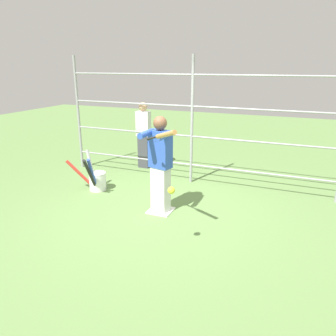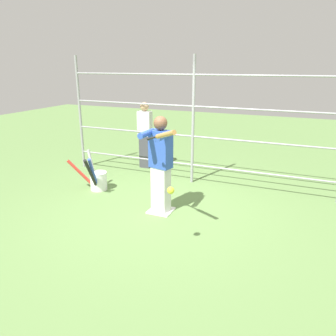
{
  "view_description": "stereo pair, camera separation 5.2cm",
  "coord_description": "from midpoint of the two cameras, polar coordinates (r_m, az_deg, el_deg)",
  "views": [
    {
      "loc": [
        -2.12,
        4.73,
        2.44
      ],
      "look_at": [
        -0.32,
        0.44,
        0.95
      ],
      "focal_mm": 35.0,
      "sensor_mm": 36.0,
      "label": 1
    },
    {
      "loc": [
        -2.16,
        4.71,
        2.44
      ],
      "look_at": [
        -0.32,
        0.44,
        0.95
      ],
      "focal_mm": 35.0,
      "sensor_mm": 36.0,
      "label": 2
    }
  ],
  "objects": [
    {
      "name": "ground_plane",
      "position": [
        5.73,
        -0.96,
        -7.49
      ],
      "size": [
        24.0,
        24.0,
        0.0
      ],
      "primitive_type": "plane",
      "color": "#608447"
    },
    {
      "name": "batter",
      "position": [
        5.4,
        -1.08,
        1.04
      ],
      "size": [
        0.41,
        0.62,
        1.65
      ],
      "color": "silver",
      "rests_on": "ground"
    },
    {
      "name": "fence_backstop",
      "position": [
        6.77,
        4.61,
        8.06
      ],
      "size": [
        5.72,
        0.06,
        2.62
      ],
      "color": "#939399",
      "rests_on": "ground"
    },
    {
      "name": "home_plate",
      "position": [
        5.73,
        -0.96,
        -7.4
      ],
      "size": [
        0.4,
        0.4,
        0.02
      ],
      "color": "white",
      "rests_on": "ground"
    },
    {
      "name": "baseball_bat_swinging",
      "position": [
        4.44,
        -0.52,
        5.74
      ],
      "size": [
        0.68,
        0.56,
        0.3
      ],
      "color": "black"
    },
    {
      "name": "bat_bucket",
      "position": [
        6.72,
        -12.08,
        -1.91
      ],
      "size": [
        0.72,
        0.73,
        0.81
      ],
      "color": "white",
      "rests_on": "ground"
    },
    {
      "name": "softball_in_flight",
      "position": [
        4.23,
        0.82,
        -3.92
      ],
      "size": [
        0.1,
        0.1,
        0.1
      ],
      "color": "yellow"
    },
    {
      "name": "bystander_behind_fence",
      "position": [
        7.91,
        -3.84,
        5.88
      ],
      "size": [
        0.33,
        0.2,
        1.59
      ],
      "color": "#3F3F47",
      "rests_on": "ground"
    }
  ]
}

